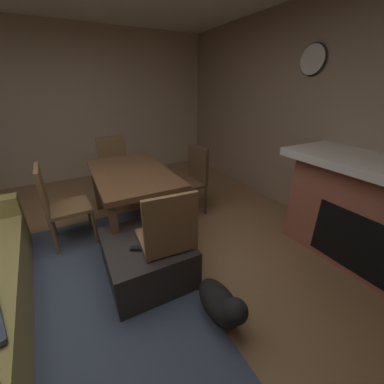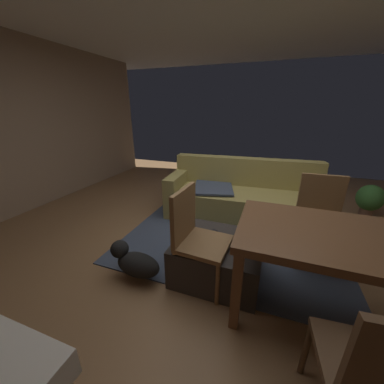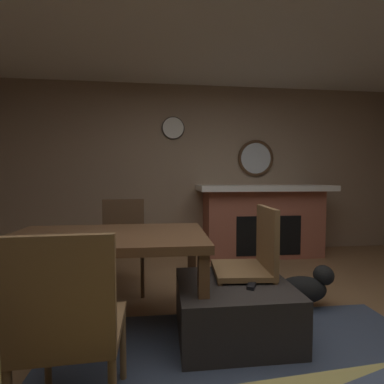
{
  "view_description": "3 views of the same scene",
  "coord_description": "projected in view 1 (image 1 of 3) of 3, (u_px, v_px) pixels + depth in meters",
  "views": [
    {
      "loc": [
        -1.68,
        -0.02,
        1.66
      ],
      "look_at": [
        0.31,
        -1.08,
        0.64
      ],
      "focal_mm": 22.02,
      "sensor_mm": 36.0,
      "label": 1
    },
    {
      "loc": [
        0.44,
        -2.27,
        1.58
      ],
      "look_at": [
        -0.13,
        -0.69,
        0.95
      ],
      "focal_mm": 20.85,
      "sensor_mm": 36.0,
      "label": 2
    },
    {
      "loc": [
        0.56,
        1.38,
        1.15
      ],
      "look_at": [
        0.32,
        -0.88,
        1.04
      ],
      "focal_mm": 24.61,
      "sensor_mm": 36.0,
      "label": 3
    }
  ],
  "objects": [
    {
      "name": "floor",
      "position": [
        99.0,
        296.0,
        2.03
      ],
      "size": [
        7.85,
        7.85,
        0.0
      ],
      "primitive_type": "plane",
      "color": "olive"
    },
    {
      "name": "wall_back_fireplace_side",
      "position": [
        338.0,
        120.0,
        2.7
      ],
      "size": [
        6.94,
        0.12,
        2.61
      ],
      "primitive_type": "cube",
      "color": "#9E846B",
      "rests_on": "ground"
    },
    {
      "name": "wall_right_window_side",
      "position": [
        59.0,
        108.0,
        4.13
      ],
      "size": [
        0.12,
        6.03,
        2.61
      ],
      "primitive_type": "cube",
      "color": "#C4AA91",
      "rests_on": "ground"
    },
    {
      "name": "area_rug",
      "position": [
        70.0,
        301.0,
        1.98
      ],
      "size": [
        2.6,
        2.0,
        0.01
      ],
      "primitive_type": "cube",
      "color": "#3D475B",
      "rests_on": "ground"
    },
    {
      "name": "ottoman_coffee_table",
      "position": [
        147.0,
        257.0,
        2.2
      ],
      "size": [
        0.81,
        0.71,
        0.39
      ],
      "primitive_type": "cube",
      "color": "#2D2826",
      "rests_on": "ground"
    },
    {
      "name": "tv_remote",
      "position": [
        140.0,
        248.0,
        1.99
      ],
      "size": [
        0.12,
        0.16,
        0.02
      ],
      "primitive_type": "cube",
      "rotation": [
        0.0,
        0.0,
        -0.49
      ],
      "color": "black",
      "rests_on": "ottoman_coffee_table"
    },
    {
      "name": "dining_table",
      "position": [
        132.0,
        178.0,
        2.82
      ],
      "size": [
        1.47,
        0.84,
        0.74
      ],
      "color": "brown",
      "rests_on": "ground"
    },
    {
      "name": "dining_chair_east",
      "position": [
        114.0,
        163.0,
        3.78
      ],
      "size": [
        0.46,
        0.46,
        0.93
      ],
      "color": "brown",
      "rests_on": "ground"
    },
    {
      "name": "dining_chair_south",
      "position": [
        191.0,
        176.0,
        3.23
      ],
      "size": [
        0.47,
        0.47,
        0.93
      ],
      "color": "#513823",
      "rests_on": "ground"
    },
    {
      "name": "dining_chair_north",
      "position": [
        58.0,
        202.0,
        2.52
      ],
      "size": [
        0.46,
        0.46,
        0.93
      ],
      "color": "brown",
      "rests_on": "ground"
    },
    {
      "name": "dining_chair_west",
      "position": [
        168.0,
        235.0,
        1.97
      ],
      "size": [
        0.47,
        0.47,
        0.93
      ],
      "color": "brown",
      "rests_on": "ground"
    },
    {
      "name": "small_dog",
      "position": [
        221.0,
        303.0,
        1.74
      ],
      "size": [
        0.52,
        0.25,
        0.33
      ],
      "color": "black",
      "rests_on": "ground"
    },
    {
      "name": "wall_clock",
      "position": [
        313.0,
        60.0,
        2.73
      ],
      "size": [
        0.35,
        0.03,
        0.35
      ],
      "color": "silver"
    }
  ]
}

